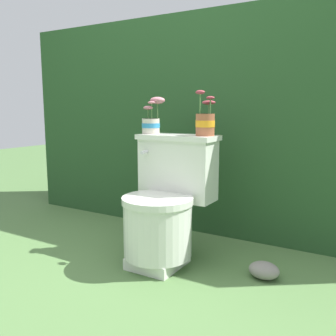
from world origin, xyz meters
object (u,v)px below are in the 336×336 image
Objects in this scene: potted_plant_left at (152,121)px; garden_stone at (264,270)px; potted_plant_midleft at (205,122)px; toilet at (165,205)px.

potted_plant_left is 1.06m from garden_stone.
potted_plant_midleft is at bearing 3.36° from potted_plant_left.
potted_plant_midleft is at bearing 167.71° from garden_stone.
toilet is at bearing -173.62° from garden_stone.
garden_stone is (0.39, -0.09, -0.76)m from potted_plant_midleft.
potted_plant_midleft is 0.86m from garden_stone.
potted_plant_midleft reaches higher than potted_plant_left.
toilet is 0.52m from potted_plant_left.
garden_stone is (0.56, 0.06, -0.29)m from toilet.
potted_plant_midleft is 1.57× the size of garden_stone.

